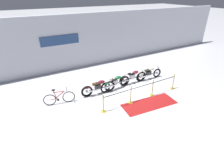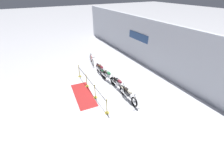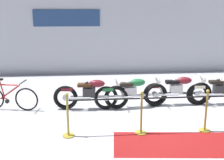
# 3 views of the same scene
# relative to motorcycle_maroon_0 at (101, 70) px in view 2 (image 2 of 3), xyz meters

# --- Properties ---
(ground_plane) EXTENTS (120.00, 120.00, 0.00)m
(ground_plane) POSITION_rel_motorcycle_maroon_0_xyz_m (1.93, -0.51, -0.46)
(ground_plane) COLOR silver
(back_wall) EXTENTS (28.00, 0.29, 4.20)m
(back_wall) POSITION_rel_motorcycle_maroon_0_xyz_m (1.92, 4.62, 1.64)
(back_wall) COLOR silver
(back_wall) RESTS_ON ground
(motorcycle_maroon_0) EXTENTS (2.20, 0.62, 0.94)m
(motorcycle_maroon_0) POSITION_rel_motorcycle_maroon_0_xyz_m (0.00, 0.00, 0.00)
(motorcycle_maroon_0) COLOR black
(motorcycle_maroon_0) RESTS_ON ground
(motorcycle_green_1) EXTENTS (2.23, 0.62, 0.93)m
(motorcycle_green_1) POSITION_rel_motorcycle_maroon_0_xyz_m (1.20, 0.02, 0.01)
(motorcycle_green_1) COLOR black
(motorcycle_green_1) RESTS_ON ground
(motorcycle_maroon_2) EXTENTS (2.12, 0.62, 0.93)m
(motorcycle_maroon_2) POSITION_rel_motorcycle_maroon_0_xyz_m (2.64, 0.15, -0.00)
(motorcycle_maroon_2) COLOR black
(motorcycle_maroon_2) RESTS_ON ground
(motorcycle_cream_3) EXTENTS (2.14, 0.62, 0.91)m
(motorcycle_cream_3) POSITION_rel_motorcycle_maroon_0_xyz_m (3.98, 0.08, -0.00)
(motorcycle_cream_3) COLOR black
(motorcycle_cream_3) RESTS_ON ground
(bicycle) EXTENTS (1.69, 0.50, 0.95)m
(bicycle) POSITION_rel_motorcycle_maroon_0_xyz_m (-2.37, 0.12, -0.09)
(bicycle) COLOR black
(bicycle) RESTS_ON ground
(stanchion_far_left) EXTENTS (5.10, 0.28, 1.05)m
(stanchion_far_left) POSITION_rel_motorcycle_maroon_0_xyz_m (0.84, -1.74, 0.19)
(stanchion_far_left) COLOR gold
(stanchion_far_left) RESTS_ON ground
(stanchion_mid_left) EXTENTS (0.28, 0.28, 1.05)m
(stanchion_mid_left) POSITION_rel_motorcycle_maroon_0_xyz_m (1.15, -1.74, -0.10)
(stanchion_mid_left) COLOR gold
(stanchion_mid_left) RESTS_ON ground
(stanchion_mid_right) EXTENTS (0.28, 0.28, 1.05)m
(stanchion_mid_right) POSITION_rel_motorcycle_maroon_0_xyz_m (2.72, -1.74, -0.10)
(stanchion_mid_right) COLOR gold
(stanchion_mid_right) RESTS_ON ground
(stanchion_far_right) EXTENTS (0.28, 0.28, 1.05)m
(stanchion_far_right) POSITION_rel_motorcycle_maroon_0_xyz_m (4.43, -1.74, -0.10)
(stanchion_far_right) COLOR gold
(stanchion_far_right) RESTS_ON ground
(floor_banner) EXTENTS (3.23, 1.47, 0.01)m
(floor_banner) POSITION_rel_motorcycle_maroon_0_xyz_m (2.02, -2.36, -0.46)
(floor_banner) COLOR maroon
(floor_banner) RESTS_ON ground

